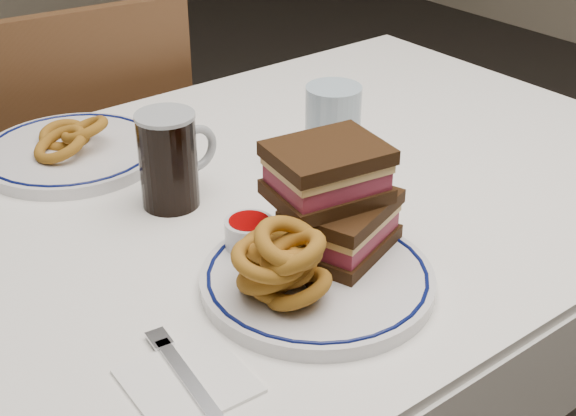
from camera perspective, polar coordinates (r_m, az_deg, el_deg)
dining_table at (r=1.22m, az=-0.39°, el=-2.95°), size 1.27×0.87×0.75m
chair_far at (r=1.79m, az=-14.17°, el=1.65°), size 0.46×0.46×0.90m
main_plate at (r=0.95m, az=2.10°, el=-5.07°), size 0.28×0.28×0.02m
reuben_sandwich at (r=0.96m, az=3.31°, el=0.66°), size 0.16×0.15×0.14m
onion_rings_main at (r=0.89m, az=-0.43°, el=-3.90°), size 0.12×0.13×0.11m
ketchup_ramekin at (r=0.99m, az=-2.77°, el=-1.68°), size 0.06×0.06×0.04m
beer_mug at (r=1.10m, az=-8.40°, el=3.49°), size 0.12×0.08×0.14m
water_glass at (r=1.20m, az=3.20°, el=5.68°), size 0.08×0.08×0.13m
far_plate at (r=1.29m, az=-15.13°, el=3.87°), size 0.28×0.28×0.02m
onion_rings_far at (r=1.28m, az=-15.30°, el=4.90°), size 0.13×0.13×0.07m
napkin_fork at (r=0.83m, az=-7.24°, el=-11.94°), size 0.12×0.16×0.01m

